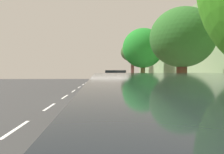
{
  "coord_description": "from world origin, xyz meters",
  "views": [
    {
      "loc": [
        -0.21,
        -13.5,
        2.04
      ],
      "look_at": [
        0.45,
        8.63,
        1.25
      ],
      "focal_mm": 33.06,
      "sensor_mm": 36.0,
      "label": 1
    }
  ],
  "objects_px": {
    "street_tree_corner": "(133,53)",
    "pedestrian_on_phone": "(213,94)",
    "street_tree_mid_block": "(182,39)",
    "parked_sedan_red_second": "(124,97)",
    "fire_hydrant": "(127,83)",
    "parked_sedan_white_far": "(113,79)",
    "street_tree_far_end": "(143,48)",
    "cyclist_with_backpack": "(122,79)",
    "parked_suv_tan_mid": "(115,81)",
    "bicycle_at_curb": "(120,85)"
  },
  "relations": [
    {
      "from": "street_tree_corner",
      "to": "fire_hydrant",
      "type": "xyz_separation_m",
      "value": [
        -0.89,
        -2.5,
        -3.55
      ]
    },
    {
      "from": "parked_sedan_red_second",
      "to": "fire_hydrant",
      "type": "xyz_separation_m",
      "value": [
        1.51,
        13.03,
        -0.17
      ]
    },
    {
      "from": "pedestrian_on_phone",
      "to": "cyclist_with_backpack",
      "type": "bearing_deg",
      "value": 100.38
    },
    {
      "from": "bicycle_at_curb",
      "to": "street_tree_mid_block",
      "type": "xyz_separation_m",
      "value": [
        1.79,
        -13.03,
        2.97
      ]
    },
    {
      "from": "bicycle_at_curb",
      "to": "cyclist_with_backpack",
      "type": "height_order",
      "value": "cyclist_with_backpack"
    },
    {
      "from": "parked_sedan_red_second",
      "to": "street_tree_corner",
      "type": "relative_size",
      "value": 0.86
    },
    {
      "from": "street_tree_far_end",
      "to": "pedestrian_on_phone",
      "type": "distance_m",
      "value": 10.66
    },
    {
      "from": "street_tree_mid_block",
      "to": "street_tree_far_end",
      "type": "distance_m",
      "value": 9.36
    },
    {
      "from": "pedestrian_on_phone",
      "to": "bicycle_at_curb",
      "type": "bearing_deg",
      "value": 100.91
    },
    {
      "from": "parked_suv_tan_mid",
      "to": "street_tree_mid_block",
      "type": "bearing_deg",
      "value": -74.81
    },
    {
      "from": "street_tree_mid_block",
      "to": "fire_hydrant",
      "type": "height_order",
      "value": "street_tree_mid_block"
    },
    {
      "from": "pedestrian_on_phone",
      "to": "parked_suv_tan_mid",
      "type": "bearing_deg",
      "value": 108.59
    },
    {
      "from": "parked_sedan_red_second",
      "to": "fire_hydrant",
      "type": "height_order",
      "value": "parked_sedan_red_second"
    },
    {
      "from": "cyclist_with_backpack",
      "to": "street_tree_far_end",
      "type": "xyz_separation_m",
      "value": [
        1.57,
        -3.22,
        2.85
      ]
    },
    {
      "from": "parked_sedan_white_far",
      "to": "pedestrian_on_phone",
      "type": "xyz_separation_m",
      "value": [
        3.15,
        -21.4,
        0.34
      ]
    },
    {
      "from": "parked_suv_tan_mid",
      "to": "pedestrian_on_phone",
      "type": "bearing_deg",
      "value": -71.41
    },
    {
      "from": "parked_sedan_white_far",
      "to": "cyclist_with_backpack",
      "type": "distance_m",
      "value": 7.97
    },
    {
      "from": "cyclist_with_backpack",
      "to": "street_tree_corner",
      "type": "distance_m",
      "value": 5.21
    },
    {
      "from": "street_tree_far_end",
      "to": "street_tree_corner",
      "type": "xyz_separation_m",
      "value": [
        0.0,
        7.14,
        0.21
      ]
    },
    {
      "from": "parked_sedan_red_second",
      "to": "street_tree_far_end",
      "type": "bearing_deg",
      "value": 74.06
    },
    {
      "from": "parked_sedan_red_second",
      "to": "parked_suv_tan_mid",
      "type": "bearing_deg",
      "value": 90.68
    },
    {
      "from": "parked_sedan_red_second",
      "to": "street_tree_corner",
      "type": "distance_m",
      "value": 16.08
    },
    {
      "from": "street_tree_corner",
      "to": "pedestrian_on_phone",
      "type": "xyz_separation_m",
      "value": [
        0.9,
        -17.38,
        -3.03
      ]
    },
    {
      "from": "parked_suv_tan_mid",
      "to": "street_tree_mid_block",
      "type": "relative_size",
      "value": 1.04
    },
    {
      "from": "street_tree_mid_block",
      "to": "street_tree_corner",
      "type": "bearing_deg",
      "value": 90.0
    },
    {
      "from": "parked_suv_tan_mid",
      "to": "bicycle_at_curb",
      "type": "relative_size",
      "value": 3.63
    },
    {
      "from": "pedestrian_on_phone",
      "to": "parked_sedan_white_far",
      "type": "bearing_deg",
      "value": 98.37
    },
    {
      "from": "parked_sedan_white_far",
      "to": "street_tree_far_end",
      "type": "xyz_separation_m",
      "value": [
        2.25,
        -11.16,
        3.16
      ]
    },
    {
      "from": "parked_sedan_white_far",
      "to": "cyclist_with_backpack",
      "type": "height_order",
      "value": "cyclist_with_backpack"
    },
    {
      "from": "cyclist_with_backpack",
      "to": "parked_sedan_red_second",
      "type": "bearing_deg",
      "value": -94.1
    },
    {
      "from": "parked_sedan_red_second",
      "to": "cyclist_with_backpack",
      "type": "xyz_separation_m",
      "value": [
        0.83,
        11.62,
        0.31
      ]
    },
    {
      "from": "street_tree_far_end",
      "to": "pedestrian_on_phone",
      "type": "xyz_separation_m",
      "value": [
        0.9,
        -10.25,
        -2.82
      ]
    },
    {
      "from": "parked_sedan_red_second",
      "to": "parked_sedan_white_far",
      "type": "relative_size",
      "value": 1.0
    },
    {
      "from": "parked_sedan_white_far",
      "to": "pedestrian_on_phone",
      "type": "distance_m",
      "value": 21.64
    },
    {
      "from": "bicycle_at_curb",
      "to": "fire_hydrant",
      "type": "bearing_deg",
      "value": 46.59
    },
    {
      "from": "parked_sedan_white_far",
      "to": "bicycle_at_curb",
      "type": "distance_m",
      "value": 7.49
    },
    {
      "from": "pedestrian_on_phone",
      "to": "fire_hydrant",
      "type": "distance_m",
      "value": 15.0
    },
    {
      "from": "cyclist_with_backpack",
      "to": "fire_hydrant",
      "type": "distance_m",
      "value": 1.64
    },
    {
      "from": "fire_hydrant",
      "to": "street_tree_corner",
      "type": "bearing_deg",
      "value": 70.45
    },
    {
      "from": "parked_suv_tan_mid",
      "to": "street_tree_far_end",
      "type": "distance_m",
      "value": 3.82
    },
    {
      "from": "street_tree_corner",
      "to": "parked_sedan_white_far",
      "type": "bearing_deg",
      "value": 119.24
    },
    {
      "from": "parked_sedan_red_second",
      "to": "street_tree_mid_block",
      "type": "bearing_deg",
      "value": -21.47
    },
    {
      "from": "street_tree_mid_block",
      "to": "pedestrian_on_phone",
      "type": "bearing_deg",
      "value": -45.18
    },
    {
      "from": "parked_sedan_white_far",
      "to": "bicycle_at_curb",
      "type": "xyz_separation_m",
      "value": [
        0.47,
        -7.47,
        -0.36
      ]
    },
    {
      "from": "fire_hydrant",
      "to": "parked_suv_tan_mid",
      "type": "bearing_deg",
      "value": -108.58
    },
    {
      "from": "pedestrian_on_phone",
      "to": "fire_hydrant",
      "type": "bearing_deg",
      "value": 96.85
    },
    {
      "from": "street_tree_mid_block",
      "to": "pedestrian_on_phone",
      "type": "relative_size",
      "value": 2.73
    },
    {
      "from": "parked_sedan_red_second",
      "to": "street_tree_corner",
      "type": "xyz_separation_m",
      "value": [
        2.4,
        15.53,
        3.38
      ]
    },
    {
      "from": "parked_sedan_white_far",
      "to": "street_tree_corner",
      "type": "distance_m",
      "value": 5.71
    },
    {
      "from": "street_tree_mid_block",
      "to": "street_tree_far_end",
      "type": "height_order",
      "value": "street_tree_far_end"
    }
  ]
}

